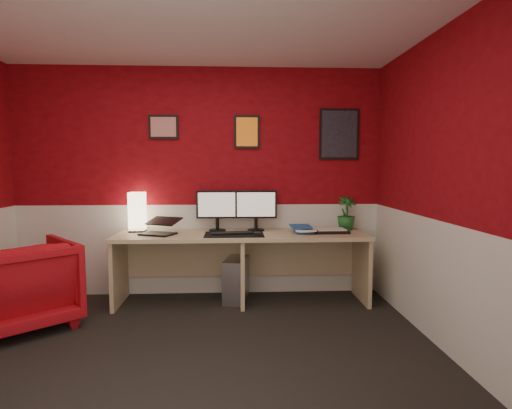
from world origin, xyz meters
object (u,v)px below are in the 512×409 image
(laptop, at_px, (157,224))
(monitor_right, at_px, (256,204))
(desk, at_px, (242,268))
(zen_tray, at_px, (331,231))
(pc_tower, at_px, (236,279))
(monitor_left, at_px, (217,204))
(armchair, at_px, (20,285))
(potted_plant, at_px, (346,213))
(shoji_lamp, at_px, (137,213))

(laptop, distance_m, monitor_right, 1.06)
(desk, bearing_deg, laptop, -177.40)
(zen_tray, relative_size, pc_tower, 0.78)
(monitor_left, relative_size, pc_tower, 1.29)
(zen_tray, distance_m, armchair, 2.99)
(desk, relative_size, armchair, 3.06)
(laptop, bearing_deg, monitor_right, 37.41)
(monitor_left, bearing_deg, monitor_right, -1.24)
(potted_plant, bearing_deg, monitor_right, -179.00)
(shoji_lamp, xyz_separation_m, zen_tray, (2.04, -0.17, -0.18))
(zen_tray, relative_size, potted_plant, 0.96)
(armchair, bearing_deg, shoji_lamp, -178.66)
(zen_tray, bearing_deg, shoji_lamp, 175.34)
(desk, bearing_deg, monitor_left, 143.82)
(shoji_lamp, bearing_deg, pc_tower, -5.90)
(zen_tray, bearing_deg, potted_plant, 41.17)
(laptop, bearing_deg, shoji_lamp, 163.84)
(potted_plant, bearing_deg, shoji_lamp, -179.49)
(zen_tray, distance_m, pc_tower, 1.13)
(monitor_left, xyz_separation_m, monitor_right, (0.42, -0.01, 0.00))
(monitor_left, bearing_deg, armchair, -154.94)
(monitor_left, height_order, potted_plant, monitor_left)
(monitor_right, xyz_separation_m, armchair, (-2.12, -0.79, -0.63))
(monitor_left, bearing_deg, potted_plant, 0.34)
(monitor_left, relative_size, potted_plant, 1.59)
(potted_plant, bearing_deg, zen_tray, -138.83)
(monitor_right, height_order, zen_tray, monitor_right)
(monitor_right, xyz_separation_m, potted_plant, (0.99, 0.02, -0.11))
(desk, distance_m, monitor_right, 0.70)
(desk, relative_size, monitor_left, 4.48)
(monitor_right, xyz_separation_m, zen_tray, (0.78, -0.17, -0.28))
(monitor_right, bearing_deg, desk, -130.32)
(armchair, bearing_deg, desk, 155.87)
(pc_tower, bearing_deg, potted_plant, 18.56)
(laptop, height_order, pc_tower, laptop)
(monitor_right, relative_size, armchair, 0.68)
(laptop, bearing_deg, zen_tray, 26.76)
(pc_tower, distance_m, armchair, 2.02)
(desk, distance_m, pc_tower, 0.17)
(monitor_left, bearing_deg, shoji_lamp, -179.21)
(monitor_right, bearing_deg, armchair, -159.63)
(shoji_lamp, relative_size, pc_tower, 0.89)
(monitor_right, distance_m, zen_tray, 0.84)
(laptop, relative_size, potted_plant, 0.90)
(laptop, bearing_deg, desk, 27.68)
(desk, xyz_separation_m, monitor_right, (0.16, 0.18, 0.66))
(pc_tower, xyz_separation_m, armchair, (-1.90, -0.68, 0.16))
(shoji_lamp, height_order, laptop, shoji_lamp)
(monitor_right, height_order, potted_plant, monitor_right)
(armchair, bearing_deg, zen_tray, 150.81)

